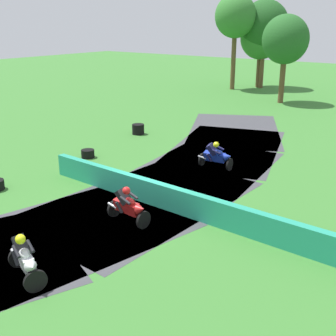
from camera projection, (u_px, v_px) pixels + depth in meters
The scene contains 12 objects.
ground_plane at pixel (144, 201), 16.40m from camera, with size 120.00×120.00×0.00m, color #38752D.
track_asphalt at pixel (117, 192), 17.26m from camera, with size 11.41×34.25×0.01m.
safety_barrier at pixel (286, 235), 12.87m from camera, with size 0.30×21.12×0.90m, color #239375.
motorcycle_lead_white at pixel (25, 258), 11.19m from camera, with size 1.69×1.13×1.42m.
motorcycle_chase_red at pixel (128, 206), 14.38m from camera, with size 1.70×0.82×1.43m.
motorcycle_trailing_blue at pixel (216, 156), 19.73m from camera, with size 1.68×0.90×1.43m.
tire_stack_mid_b at pixel (88, 154), 21.51m from camera, with size 0.65×0.65×0.40m.
tire_stack_far at pixel (138, 129), 25.91m from camera, with size 0.72×0.72×0.60m.
tree_far_right at pixel (261, 38), 42.70m from camera, with size 3.97×3.97×6.89m.
tree_mid_rise at pixel (235, 17), 40.70m from camera, with size 3.85×3.85×8.85m.
tree_behind_barrier at pixel (285, 40), 34.29m from camera, with size 3.66×3.66×6.95m.
tree_distant at pixel (265, 26), 41.95m from camera, with size 4.61×4.61×8.38m.
Camera 1 is at (9.71, -11.62, 6.47)m, focal length 46.53 mm.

